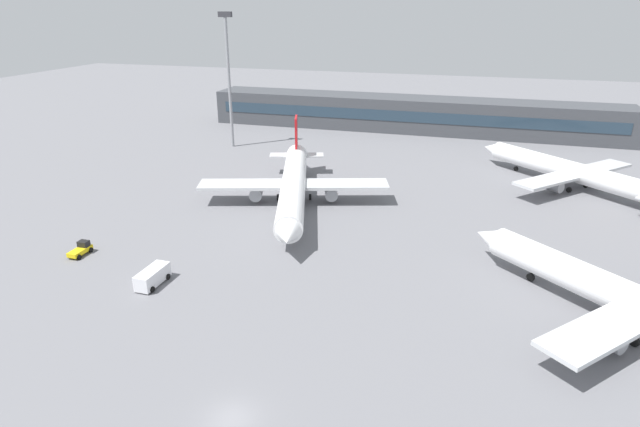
{
  "coord_description": "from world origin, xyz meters",
  "views": [
    {
      "loc": [
        17.28,
        -31.84,
        32.71
      ],
      "look_at": [
        -4.08,
        40.0,
        3.0
      ],
      "focal_mm": 29.82,
      "sensor_mm": 36.0,
      "label": 1
    }
  ],
  "objects_px": {
    "airplane_near": "(632,301)",
    "airplane_mid": "(293,186)",
    "service_van_white": "(153,276)",
    "airplane_far": "(569,171)",
    "floodlight_tower_west": "(229,73)",
    "baggage_tug_yellow": "(81,249)"
  },
  "relations": [
    {
      "from": "airplane_near",
      "to": "airplane_mid",
      "type": "distance_m",
      "value": 53.33
    },
    {
      "from": "service_van_white",
      "to": "airplane_mid",
      "type": "bearing_deg",
      "value": 76.52
    },
    {
      "from": "airplane_far",
      "to": "floodlight_tower_west",
      "type": "xyz_separation_m",
      "value": [
        -74.66,
        10.18,
        14.41
      ]
    },
    {
      "from": "airplane_mid",
      "to": "baggage_tug_yellow",
      "type": "distance_m",
      "value": 34.91
    },
    {
      "from": "airplane_near",
      "to": "service_van_white",
      "type": "xyz_separation_m",
      "value": [
        -54.51,
        -6.28,
        -2.16
      ]
    },
    {
      "from": "service_van_white",
      "to": "floodlight_tower_west",
      "type": "xyz_separation_m",
      "value": [
        -20.19,
        65.99,
        16.49
      ]
    },
    {
      "from": "airplane_mid",
      "to": "baggage_tug_yellow",
      "type": "xyz_separation_m",
      "value": [
        -22.01,
        -26.95,
        -2.78
      ]
    },
    {
      "from": "airplane_mid",
      "to": "airplane_far",
      "type": "height_order",
      "value": "airplane_mid"
    },
    {
      "from": "airplane_near",
      "to": "baggage_tug_yellow",
      "type": "bearing_deg",
      "value": -178.62
    },
    {
      "from": "service_van_white",
      "to": "airplane_near",
      "type": "bearing_deg",
      "value": 6.57
    },
    {
      "from": "airplane_near",
      "to": "floodlight_tower_west",
      "type": "height_order",
      "value": "floodlight_tower_west"
    },
    {
      "from": "airplane_far",
      "to": "floodlight_tower_west",
      "type": "distance_m",
      "value": 76.72
    },
    {
      "from": "airplane_mid",
      "to": "service_van_white",
      "type": "distance_m",
      "value": 32.56
    },
    {
      "from": "airplane_near",
      "to": "airplane_mid",
      "type": "height_order",
      "value": "airplane_mid"
    },
    {
      "from": "airplane_mid",
      "to": "floodlight_tower_west",
      "type": "height_order",
      "value": "floodlight_tower_west"
    },
    {
      "from": "baggage_tug_yellow",
      "to": "service_van_white",
      "type": "distance_m",
      "value": 15.17
    },
    {
      "from": "baggage_tug_yellow",
      "to": "service_van_white",
      "type": "bearing_deg",
      "value": -17.72
    },
    {
      "from": "airplane_near",
      "to": "floodlight_tower_west",
      "type": "bearing_deg",
      "value": 141.37
    },
    {
      "from": "airplane_near",
      "to": "floodlight_tower_west",
      "type": "distance_m",
      "value": 96.7
    },
    {
      "from": "airplane_mid",
      "to": "floodlight_tower_west",
      "type": "relative_size",
      "value": 1.49
    },
    {
      "from": "airplane_near",
      "to": "airplane_mid",
      "type": "xyz_separation_m",
      "value": [
        -46.94,
        25.29,
        0.31
      ]
    },
    {
      "from": "airplane_near",
      "to": "baggage_tug_yellow",
      "type": "xyz_separation_m",
      "value": [
        -68.96,
        -1.66,
        -2.47
      ]
    }
  ]
}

